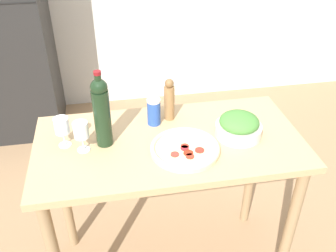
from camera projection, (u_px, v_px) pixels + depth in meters
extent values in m
cube|color=black|center=(5.00, 40.00, 3.12)|extent=(0.72, 0.62, 1.71)
cube|color=tan|center=(169.00, 143.00, 1.80)|extent=(1.28, 0.65, 0.04)
cylinder|color=#967A55|center=(289.00, 234.00, 1.93)|extent=(0.06, 0.06, 0.90)
cylinder|color=#967A55|center=(64.00, 192.00, 2.19)|extent=(0.06, 0.06, 0.90)
cylinder|color=#967A55|center=(252.00, 169.00, 2.36)|extent=(0.06, 0.06, 0.90)
cylinder|color=black|center=(102.00, 118.00, 1.69)|extent=(0.08, 0.08, 0.28)
sphere|color=black|center=(99.00, 87.00, 1.61)|extent=(0.08, 0.08, 0.08)
cylinder|color=black|center=(98.00, 81.00, 1.59)|extent=(0.03, 0.03, 0.06)
cylinder|color=maroon|center=(97.00, 73.00, 1.57)|extent=(0.03, 0.03, 0.02)
cylinder|color=silver|center=(84.00, 149.00, 1.73)|extent=(0.06, 0.06, 0.00)
cylinder|color=silver|center=(83.00, 143.00, 1.71)|extent=(0.01, 0.01, 0.07)
cylinder|color=white|center=(81.00, 130.00, 1.67)|extent=(0.07, 0.07, 0.08)
cylinder|color=maroon|center=(82.00, 135.00, 1.68)|extent=(0.06, 0.06, 0.02)
cylinder|color=silver|center=(65.00, 145.00, 1.76)|extent=(0.06, 0.06, 0.00)
cylinder|color=silver|center=(64.00, 138.00, 1.74)|extent=(0.01, 0.01, 0.07)
cylinder|color=white|center=(62.00, 125.00, 1.70)|extent=(0.07, 0.07, 0.08)
cylinder|color=olive|center=(169.00, 103.00, 1.90)|extent=(0.05, 0.05, 0.18)
sphere|color=brown|center=(169.00, 83.00, 1.84)|extent=(0.04, 0.04, 0.04)
cylinder|color=silver|center=(238.00, 130.00, 1.81)|extent=(0.22, 0.22, 0.06)
ellipsoid|color=#478438|center=(239.00, 122.00, 1.78)|extent=(0.19, 0.19, 0.08)
cylinder|color=beige|center=(185.00, 150.00, 1.72)|extent=(0.32, 0.32, 0.02)
torus|color=beige|center=(185.00, 148.00, 1.71)|extent=(0.32, 0.32, 0.02)
cylinder|color=red|center=(185.00, 146.00, 1.72)|extent=(0.04, 0.04, 0.01)
cylinder|color=red|center=(185.00, 148.00, 1.71)|extent=(0.04, 0.04, 0.01)
cylinder|color=red|center=(200.00, 150.00, 1.69)|extent=(0.04, 0.04, 0.01)
cylinder|color=red|center=(176.00, 154.00, 1.67)|extent=(0.04, 0.04, 0.01)
cylinder|color=red|center=(190.00, 156.00, 1.66)|extent=(0.04, 0.04, 0.01)
cylinder|color=red|center=(188.00, 153.00, 1.68)|extent=(0.04, 0.04, 0.01)
cylinder|color=#284CA3|center=(154.00, 113.00, 1.88)|extent=(0.07, 0.07, 0.13)
cylinder|color=white|center=(154.00, 100.00, 1.84)|extent=(0.07, 0.07, 0.01)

